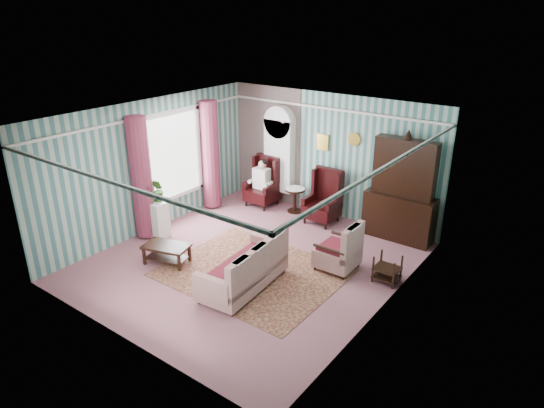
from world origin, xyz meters
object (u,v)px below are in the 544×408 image
Objects in this scene: dresser_hutch at (402,187)px; nest_table at (387,268)px; wingback_right at (322,197)px; round_side_table at (295,200)px; seated_woman at (262,183)px; sofa at (243,260)px; floral_armchair at (338,246)px; wingback_left at (262,182)px; plant_stand at (156,219)px; coffee_table at (167,254)px; bookcase at (279,161)px.

dresser_hutch reaches higher than nest_table.
wingback_right is 2.08× the size of round_side_table.
sofa is at bearing -57.38° from seated_woman.
floral_armchair is (2.20, -1.82, 0.18)m from round_side_table.
floral_armchair reaches higher than nest_table.
wingback_left is at bearing -170.54° from round_side_table.
round_side_table is 2.86m from floral_armchair.
nest_table is 1.00m from floral_armchair.
coffee_table is (1.12, -0.71, -0.20)m from plant_stand.
dresser_hutch is at bearing 4.41° from seated_woman.
nest_table is at bearing -54.38° from sofa.
plant_stand is 2.93m from sofa.
floral_armchair is (-0.97, -0.12, 0.21)m from nest_table.
floral_armchair reaches higher than plant_stand.
wingback_left is 0.67× the size of sofa.
round_side_table is (-2.60, -0.12, -0.88)m from dresser_hutch.
coffee_table is (0.07, -3.85, -0.92)m from bookcase.
dresser_hutch reaches higher than plant_stand.
bookcase is 1.21× the size of sofa.
nest_table is at bearing 27.03° from coffee_table.
nest_table is 5.02m from plant_stand.
wingback_left is at bearing 95.25° from coffee_table.
seated_woman reaches higher than sofa.
seated_woman is 1.34× the size of coffee_table.
bookcase is at bearing 21.71° from sofa.
dresser_hutch is 3.55m from wingback_left.
coffee_table is (-3.18, -3.73, -0.98)m from dresser_hutch.
round_side_table is 3.61m from sofa.
seated_woman reaches higher than coffee_table.
nest_table is at bearing -33.75° from wingback_right.
floral_armchair is at bearing 15.50° from plant_stand.
nest_table is (3.17, -1.70, -0.03)m from round_side_table.
dresser_hutch is at bearing 4.41° from wingback_left.
bookcase is at bearing 91.02° from coffee_table.
plant_stand reaches higher than coffee_table.
bookcase is 2.35× the size of floral_armchair.
round_side_table is 0.32× the size of sofa.
sofa is at bearing 6.78° from coffee_table.
wingback_right is at bearing 146.25° from nest_table.
seated_woman is at bearing 0.00° from wingback_left.
wingback_left reaches higher than nest_table.
round_side_table reaches higher than nest_table.
plant_stand is (-0.80, -2.75, -0.19)m from seated_woman.
floral_armchair is (3.10, -1.67, -0.15)m from wingback_left.
wingback_right reaches higher than seated_woman.
wingback_right is at bearing -10.01° from round_side_table.
wingback_right is 3.77m from coffee_table.
round_side_table is at bearing -20.27° from bookcase.
plant_stand is at bearing -132.84° from wingback_right.
coffee_table is at bearing -112.46° from wingback_right.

